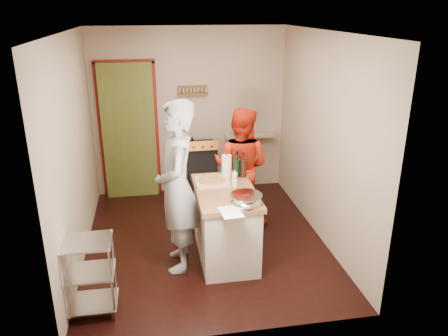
{
  "coord_description": "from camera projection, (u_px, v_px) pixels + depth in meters",
  "views": [
    {
      "loc": [
        -0.61,
        -4.97,
        2.86
      ],
      "look_at": [
        0.25,
        0.0,
        0.99
      ],
      "focal_mm": 35.0,
      "sensor_mm": 36.0,
      "label": 1
    }
  ],
  "objects": [
    {
      "name": "floor",
      "position": [
        205.0,
        240.0,
        5.68
      ],
      "size": [
        3.5,
        3.5,
        0.0
      ],
      "primitive_type": "plane",
      "color": "black",
      "rests_on": "ground"
    },
    {
      "name": "right_wall",
      "position": [
        322.0,
        139.0,
        5.47
      ],
      "size": [
        0.04,
        3.5,
        2.6
      ],
      "primitive_type": "cube",
      "color": "tan",
      "rests_on": "ground"
    },
    {
      "name": "island",
      "position": [
        226.0,
        222.0,
        5.17
      ],
      "size": [
        0.68,
        1.32,
        1.18
      ],
      "color": "beige",
      "rests_on": "ground"
    },
    {
      "name": "wire_shelving",
      "position": [
        90.0,
        273.0,
        4.22
      ],
      "size": [
        0.48,
        0.4,
        0.8
      ],
      "color": "silver",
      "rests_on": "ground"
    },
    {
      "name": "ceiling",
      "position": [
        202.0,
        31.0,
        4.77
      ],
      "size": [
        3.0,
        3.5,
        0.02
      ],
      "primitive_type": "cube",
      "color": "white",
      "rests_on": "back_wall"
    },
    {
      "name": "left_wall",
      "position": [
        74.0,
        152.0,
        4.99
      ],
      "size": [
        0.04,
        3.5,
        2.6
      ],
      "primitive_type": "cube",
      "color": "tan",
      "rests_on": "ground"
    },
    {
      "name": "person_red",
      "position": [
        241.0,
        167.0,
        5.92
      ],
      "size": [
        1.0,
        0.94,
        1.63
      ],
      "primitive_type": "imported",
      "rotation": [
        0.0,
        0.0,
        2.59
      ],
      "color": "red",
      "rests_on": "ground"
    },
    {
      "name": "stove",
      "position": [
        196.0,
        170.0,
        6.85
      ],
      "size": [
        0.6,
        0.63,
        1.0
      ],
      "color": "black",
      "rests_on": "ground"
    },
    {
      "name": "person_stripe",
      "position": [
        177.0,
        188.0,
        4.82
      ],
      "size": [
        0.49,
        0.73,
        1.96
      ],
      "primitive_type": "imported",
      "rotation": [
        0.0,
        0.0,
        -1.61
      ],
      "color": "#BBBCC1",
      "rests_on": "ground"
    },
    {
      "name": "back_wall",
      "position": [
        149.0,
        124.0,
        6.83
      ],
      "size": [
        3.0,
        0.44,
        2.6
      ],
      "color": "tan",
      "rests_on": "ground"
    }
  ]
}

